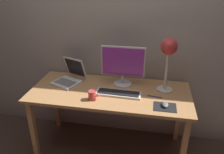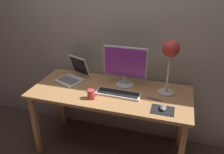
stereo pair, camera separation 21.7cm
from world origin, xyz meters
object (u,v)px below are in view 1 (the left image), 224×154
Objects in this scene: monitor at (123,64)px; laptop at (70,75)px; desk_lamp at (169,51)px; mouse at (165,104)px; coffee_mug at (92,95)px; pen at (155,97)px; keyboard_main at (118,93)px.

monitor reaches higher than laptop.
desk_lamp is at bearing -6.15° from monitor.
monitor is at bearing 140.61° from mouse.
pen is (0.58, 0.16, -0.04)m from coffee_mug.
pen is at bearing 2.87° from keyboard_main.
pen is at bearing 121.49° from mouse.
coffee_mug is at bearing -45.54° from laptop.
desk_lamp is 0.50m from mouse.
monitor is 4.66× the size of mouse.
laptop is at bearing 178.50° from desk_lamp.
keyboard_main is 0.62m from desk_lamp.
coffee_mug reaches higher than pen.
coffee_mug is (-0.23, -0.36, -0.19)m from monitor.
keyboard_main is 0.27m from coffee_mug.
laptop is at bearing 134.46° from coffee_mug.
mouse is at bearing -16.92° from keyboard_main.
laptop is 1.06m from desk_lamp.
monitor is 0.83× the size of desk_lamp.
mouse is (0.43, -0.36, -0.21)m from monitor.
pen is at bearing -11.41° from laptop.
monitor is 0.60m from mouse.
keyboard_main is at bearing -177.13° from pen.
desk_lamp reaches higher than pen.
monitor is 4.25× the size of coffee_mug.
mouse is (0.44, -0.14, 0.01)m from keyboard_main.
desk_lamp is 5.62× the size of mouse.
coffee_mug is at bearing -164.70° from pen.
laptop is 1.06m from mouse.
monitor is at bearing 87.62° from keyboard_main.
coffee_mug is (0.33, -0.34, -0.02)m from laptop.
laptop is at bearing 168.59° from pen.
laptop is (-0.57, -0.02, -0.16)m from monitor.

